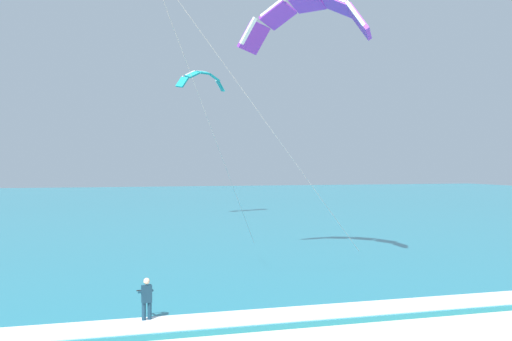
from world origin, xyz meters
TOP-DOWN VIEW (x-y plane):
  - sea at (0.00, 72.32)m, footprint 200.00×120.00m
  - surf_foam at (0.00, 13.32)m, footprint 200.00×1.77m
  - surfboard at (-1.55, 13.87)m, footprint 0.67×1.45m
  - kitesurfer at (-1.55, 13.88)m, footprint 0.57×0.57m
  - kite_primary at (7.35, 22.31)m, footprint 11.70×11.04m
  - kite_distant at (6.02, 48.89)m, footprint 5.30×2.85m

SIDE VIEW (x-z plane):
  - surfboard at x=-1.55m, z-range -0.02..0.07m
  - sea at x=0.00m, z-range 0.00..0.20m
  - surf_foam at x=0.00m, z-range 0.20..0.24m
  - kitesurfer at x=-1.55m, z-range 0.10..1.79m
  - kite_primary at x=7.35m, z-range 6.85..20.47m
  - kite_distant at x=6.02m, z-range 13.46..15.47m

